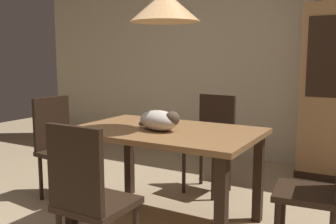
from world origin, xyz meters
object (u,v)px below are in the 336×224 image
chair_far_back (211,139)px  chair_near_front (88,195)px  chair_left_side (60,143)px  chair_right_side (321,183)px  cat_sleeping (160,120)px  pendant_lamp (165,6)px  dining_table (165,142)px

chair_far_back → chair_near_front: bearing=-90.3°
chair_left_side → chair_right_side: 2.26m
chair_near_front → chair_right_side: same height
cat_sleeping → pendant_lamp: (0.01, 0.06, 0.84)m
cat_sleeping → chair_far_back: bearing=88.9°
chair_far_back → cat_sleeping: (-0.02, -0.94, 0.32)m
chair_near_front → pendant_lamp: bearing=90.0°
chair_far_back → pendant_lamp: pendant_lamp is taller
dining_table → cat_sleeping: 0.19m
chair_near_front → chair_left_side: (-1.13, 0.89, 0.00)m
chair_far_back → cat_sleeping: chair_far_back is taller
chair_left_side → chair_right_side: size_ratio=1.00×
chair_near_front → cat_sleeping: size_ratio=2.30×
chair_right_side → pendant_lamp: pendant_lamp is taller
dining_table → pendant_lamp: (0.00, 0.00, 1.01)m
chair_near_front → cat_sleeping: 0.87m
chair_near_front → chair_left_side: size_ratio=1.00×
chair_right_side → cat_sleeping: 1.18m
chair_right_side → cat_sleeping: (-1.14, -0.07, 0.32)m
dining_table → chair_far_back: 0.89m
chair_near_front → chair_far_back: same height
chair_near_front → chair_far_back: 1.76m
pendant_lamp → dining_table: bearing=180.0°
chair_near_front → chair_right_side: (1.13, 0.89, 0.00)m
chair_near_front → chair_far_back: bearing=89.7°
chair_far_back → cat_sleeping: bearing=-91.1°
chair_near_front → chair_right_side: bearing=38.2°
dining_table → chair_far_back: size_ratio=1.51×
chair_far_back → pendant_lamp: size_ratio=0.72×
chair_near_front → chair_far_back: size_ratio=1.00×
chair_near_front → cat_sleeping: chair_near_front is taller
chair_right_side → chair_left_side: bearing=180.0°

